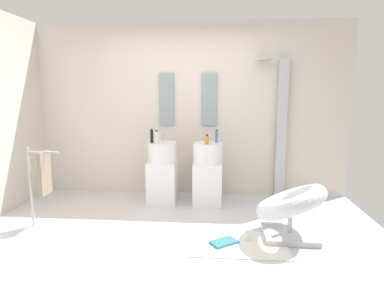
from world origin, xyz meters
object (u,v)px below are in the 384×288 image
object	(u,v)px
coffee_mug	(248,236)
soap_bottle_black	(152,136)
pedestal_sink_left	(162,172)
lounge_chair	(291,206)
shower_column	(280,126)
soap_bottle_clear	(157,137)
magazine_teal	(224,242)
towel_rack	(43,175)
pedestal_sink_right	(208,173)
soap_bottle_amber	(207,140)
soap_bottle_blue	(217,137)

from	to	relation	value
coffee_mug	soap_bottle_black	distance (m)	1.90
pedestal_sink_left	lounge_chair	world-z (taller)	pedestal_sink_left
shower_column	soap_bottle_clear	bearing A→B (deg)	-163.16
shower_column	magazine_teal	bearing A→B (deg)	-117.11
lounge_chair	soap_bottle_clear	size ratio (longest dim) A/B	5.63
shower_column	towel_rack	world-z (taller)	shower_column
shower_column	coffee_mug	xyz separation A→B (m)	(-0.58, -1.54, -1.02)
lounge_chair	towel_rack	xyz separation A→B (m)	(-2.79, 0.04, 0.28)
pedestal_sink_right	towel_rack	distance (m)	2.11
pedestal_sink_right	shower_column	distance (m)	1.29
pedestal_sink_right	soap_bottle_amber	size ratio (longest dim) A/B	7.29
shower_column	towel_rack	size ratio (longest dim) A/B	2.16
soap_bottle_amber	soap_bottle_black	bearing A→B (deg)	175.70
towel_rack	lounge_chair	bearing A→B (deg)	-0.80
soap_bottle_clear	soap_bottle_black	xyz separation A→B (m)	(-0.09, 0.09, 0.00)
towel_rack	soap_bottle_amber	bearing A→B (deg)	25.24
magazine_teal	soap_bottle_blue	bearing A→B (deg)	58.25
soap_bottle_black	soap_bottle_amber	world-z (taller)	soap_bottle_black
lounge_chair	magazine_teal	distance (m)	0.82
lounge_chair	magazine_teal	bearing A→B (deg)	-162.26
lounge_chair	coffee_mug	distance (m)	0.56
lounge_chair	coffee_mug	xyz separation A→B (m)	(-0.46, -0.13, -0.29)
lounge_chair	shower_column	bearing A→B (deg)	85.04
pedestal_sink_left	towel_rack	bearing A→B (deg)	-141.20
coffee_mug	soap_bottle_clear	xyz separation A→B (m)	(-1.17, 1.01, 0.90)
soap_bottle_black	pedestal_sink_right	bearing A→B (deg)	3.63
towel_rack	soap_bottle_blue	xyz separation A→B (m)	(1.98, 1.01, 0.33)
soap_bottle_black	soap_bottle_clear	bearing A→B (deg)	-46.42
soap_bottle_blue	magazine_teal	bearing A→B (deg)	-85.65
pedestal_sink_right	lounge_chair	size ratio (longest dim) A/B	0.92
magazine_teal	soap_bottle_amber	bearing A→B (deg)	65.17
lounge_chair	coffee_mug	size ratio (longest dim) A/B	10.51
pedestal_sink_left	magazine_teal	distance (m)	1.57
coffee_mug	lounge_chair	bearing A→B (deg)	16.36
lounge_chair	soap_bottle_blue	distance (m)	1.46
magazine_teal	soap_bottle_blue	xyz separation A→B (m)	(-0.10, 1.28, 0.94)
soap_bottle_clear	magazine_teal	bearing A→B (deg)	-50.69
shower_column	soap_bottle_black	size ratio (longest dim) A/B	10.41
lounge_chair	coffee_mug	world-z (taller)	lounge_chair
towel_rack	soap_bottle_clear	xyz separation A→B (m)	(1.17, 0.84, 0.33)
soap_bottle_clear	soap_bottle_blue	size ratio (longest dim) A/B	1.00
pedestal_sink_left	coffee_mug	xyz separation A→B (m)	(1.12, -1.15, -0.38)
pedestal_sink_right	magazine_teal	distance (m)	1.33
coffee_mug	soap_bottle_amber	bearing A→B (deg)	114.93
soap_bottle_amber	soap_bottle_clear	bearing A→B (deg)	-177.20
pedestal_sink_right	soap_bottle_clear	distance (m)	0.88
soap_bottle_black	soap_bottle_amber	size ratio (longest dim) A/B	1.47
lounge_chair	magazine_teal	xyz separation A→B (m)	(-0.72, -0.23, -0.33)
lounge_chair	soap_bottle_black	world-z (taller)	soap_bottle_black
soap_bottle_blue	soap_bottle_amber	distance (m)	0.19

